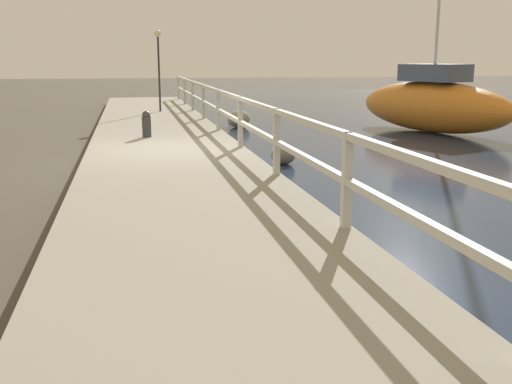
# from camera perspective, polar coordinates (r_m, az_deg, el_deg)

# --- Properties ---
(ground_plane) EXTENTS (120.00, 120.00, 0.00)m
(ground_plane) POSITION_cam_1_polar(r_m,az_deg,el_deg) (12.79, -8.39, 2.67)
(ground_plane) COLOR #4C473D
(dock_walkway) EXTENTS (3.33, 36.00, 0.31)m
(dock_walkway) POSITION_cam_1_polar(r_m,az_deg,el_deg) (12.77, -8.41, 3.37)
(dock_walkway) COLOR gray
(dock_walkway) RESTS_ON ground
(railing) EXTENTS (0.10, 32.50, 1.07)m
(railing) POSITION_cam_1_polar(r_m,az_deg,el_deg) (12.85, -1.50, 7.57)
(railing) COLOR beige
(railing) RESTS_ON dock_walkway
(boulder_downstream) EXTENTS (0.72, 0.65, 0.54)m
(boulder_downstream) POSITION_cam_1_polar(r_m,az_deg,el_deg) (19.56, -1.65, 6.98)
(boulder_downstream) COLOR gray
(boulder_downstream) RESTS_ON ground
(boulder_water_edge) EXTENTS (0.37, 0.34, 0.28)m
(boulder_water_edge) POSITION_cam_1_polar(r_m,az_deg,el_deg) (21.84, -2.21, 7.21)
(boulder_water_edge) COLOR gray
(boulder_water_edge) RESTS_ON ground
(boulder_near_dock) EXTENTS (0.51, 0.46, 0.38)m
(boulder_near_dock) POSITION_cam_1_polar(r_m,az_deg,el_deg) (12.56, 2.61, 3.50)
(boulder_near_dock) COLOR #666056
(boulder_near_dock) RESTS_ON ground
(mooring_bollard) EXTENTS (0.22, 0.22, 0.63)m
(mooring_bollard) POSITION_cam_1_polar(r_m,az_deg,el_deg) (14.78, -10.39, 6.39)
(mooring_bollard) COLOR #333338
(mooring_bollard) RESTS_ON dock_walkway
(dock_lamp) EXTENTS (0.24, 0.24, 2.87)m
(dock_lamp) POSITION_cam_1_polar(r_m,az_deg,el_deg) (22.11, -9.28, 12.95)
(dock_lamp) COLOR #2D2D33
(dock_lamp) RESTS_ON dock_walkway
(sailboat_orange) EXTENTS (3.38, 5.85, 7.87)m
(sailboat_orange) POSITION_cam_1_polar(r_m,az_deg,el_deg) (18.89, 16.47, 8.05)
(sailboat_orange) COLOR orange
(sailboat_orange) RESTS_ON water_surface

